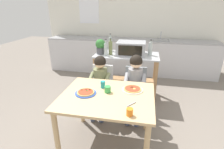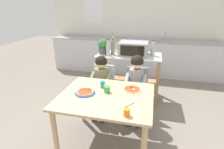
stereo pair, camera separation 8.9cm
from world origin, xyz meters
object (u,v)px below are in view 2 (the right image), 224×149
at_px(pizza_plate_blue_rimmed, 85,92).
at_px(toaster_oven, 133,48).
at_px(bottle_tall_green_wine, 108,49).
at_px(bottle_dark_olive_oil, 113,44).
at_px(pizza_plate_white, 132,90).
at_px(kitchen_island_cart, 128,69).
at_px(dining_chair_right, 136,89).
at_px(child_in_grey_shirt, 136,81).
at_px(bottle_clear_vinegar, 113,48).
at_px(bottle_slim_sauce, 153,49).
at_px(serving_spoon, 129,105).
at_px(child_in_olive_shirt, 101,79).
at_px(dining_table, 106,103).
at_px(potted_herb_plant, 103,46).
at_px(dining_chair_left, 103,86).
at_px(drinking_cup_teal, 103,84).
at_px(drinking_cup_orange, 127,112).
at_px(drinking_cup_green, 107,89).

bearing_deg(pizza_plate_blue_rimmed, toaster_oven, 73.28).
distance_m(bottle_tall_green_wine, bottle_dark_olive_oil, 0.38).
height_order(toaster_oven, pizza_plate_white, toaster_oven).
xyz_separation_m(kitchen_island_cart, dining_chair_right, (0.22, -0.60, -0.11)).
height_order(kitchen_island_cart, child_in_grey_shirt, child_in_grey_shirt).
distance_m(bottle_clear_vinegar, dining_chair_right, 0.90).
distance_m(kitchen_island_cart, bottle_tall_green_wine, 0.57).
relative_size(bottle_slim_sauce, serving_spoon, 2.00).
height_order(kitchen_island_cart, child_in_olive_shirt, child_in_olive_shirt).
height_order(dining_table, dining_chair_right, dining_chair_right).
distance_m(potted_herb_plant, pizza_plate_white, 1.35).
bearing_deg(bottle_clear_vinegar, dining_chair_left, -94.77).
bearing_deg(bottle_slim_sauce, pizza_plate_blue_rimmed, -118.41).
bearing_deg(bottle_clear_vinegar, potted_herb_plant, 173.60).
xyz_separation_m(bottle_slim_sauce, drinking_cup_teal, (-0.59, -1.21, -0.22)).
xyz_separation_m(bottle_slim_sauce, dining_table, (-0.49, -1.39, -0.37)).
xyz_separation_m(dining_chair_right, pizza_plate_blue_rimmed, (-0.55, -0.77, 0.27)).
distance_m(pizza_plate_blue_rimmed, drinking_cup_orange, 0.67).
distance_m(kitchen_island_cart, serving_spoon, 1.54).
bearing_deg(bottle_slim_sauce, kitchen_island_cart, -174.69).
relative_size(bottle_clear_vinegar, child_in_grey_shirt, 0.29).
height_order(child_in_olive_shirt, child_in_grey_shirt, child_in_grey_shirt).
bearing_deg(dining_chair_left, dining_table, -70.51).
bearing_deg(child_in_grey_shirt, kitchen_island_cart, 106.77).
relative_size(toaster_oven, drinking_cup_orange, 6.89).
xyz_separation_m(bottle_tall_green_wine, dining_table, (0.29, -1.20, -0.38)).
bearing_deg(kitchen_island_cart, pizza_plate_blue_rimmed, -103.91).
distance_m(pizza_plate_blue_rimmed, serving_spoon, 0.59).
bearing_deg(bottle_dark_olive_oil, pizza_plate_blue_rimmed, -89.23).
height_order(drinking_cup_green, serving_spoon, drinking_cup_green).
bearing_deg(bottle_clear_vinegar, toaster_oven, 12.64).
relative_size(drinking_cup_teal, serving_spoon, 0.65).
distance_m(kitchen_island_cart, potted_herb_plant, 0.66).
xyz_separation_m(toaster_oven, pizza_plate_blue_rimmed, (-0.41, -1.38, -0.25)).
bearing_deg(dining_chair_left, dining_chair_right, 0.74).
bearing_deg(drinking_cup_teal, potted_herb_plant, 105.99).
xyz_separation_m(bottle_dark_olive_oil, drinking_cup_teal, (0.19, -1.39, -0.24)).
xyz_separation_m(potted_herb_plant, drinking_cup_orange, (0.73, -1.66, -0.25)).
xyz_separation_m(dining_chair_left, drinking_cup_teal, (0.17, -0.56, 0.30)).
bearing_deg(bottle_tall_green_wine, dining_chair_left, -86.82).
bearing_deg(pizza_plate_white, kitchen_island_cart, 100.48).
distance_m(bottle_tall_green_wine, serving_spoon, 1.51).
relative_size(child_in_olive_shirt, drinking_cup_orange, 13.27).
distance_m(bottle_slim_sauce, potted_herb_plant, 0.92).
xyz_separation_m(drinking_cup_green, drinking_cup_orange, (0.32, -0.44, -0.00)).
height_order(child_in_olive_shirt, drinking_cup_orange, child_in_olive_shirt).
height_order(bottle_dark_olive_oil, drinking_cup_teal, bottle_dark_olive_oil).
bearing_deg(toaster_oven, pizza_plate_white, -83.22).
height_order(dining_chair_left, child_in_olive_shirt, child_in_olive_shirt).
height_order(bottle_slim_sauce, dining_chair_right, bottle_slim_sauce).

